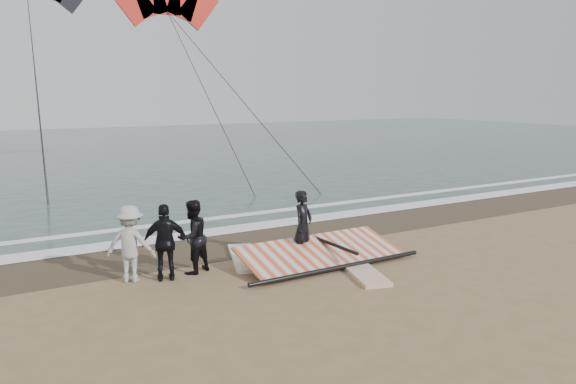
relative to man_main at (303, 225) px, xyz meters
name	(u,v)px	position (x,y,z in m)	size (l,w,h in m)	color
ground	(348,287)	(-0.26, -2.26, -0.87)	(120.00, 120.00, 0.00)	#8C704C
sea	(73,151)	(-0.26, 30.74, -0.86)	(120.00, 54.00, 0.02)	#233838
wet_sand	(253,240)	(-0.26, 2.24, -0.87)	(120.00, 2.80, 0.01)	#4C3D2B
foam_near	(233,229)	(-0.26, 3.64, -0.85)	(120.00, 0.90, 0.01)	white
foam_far	(211,219)	(-0.26, 5.34, -0.85)	(120.00, 0.45, 0.01)	white
man_main	(303,225)	(0.00, 0.00, 0.00)	(0.64, 0.42, 1.75)	black
board_white	(361,270)	(0.61, -1.58, -0.83)	(0.64, 2.28, 0.09)	silver
board_cream	(244,258)	(-1.29, 0.71, -0.83)	(0.61, 2.30, 0.10)	white
trio_cluster	(160,241)	(-3.54, 0.36, -0.01)	(2.55, 1.23, 1.73)	black
sail_rig	(316,254)	(0.13, -0.39, -0.68)	(4.78, 2.06, 0.52)	black
kite_red	(167,5)	(2.64, 17.56, 7.72)	(6.23, 5.35, 13.59)	red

